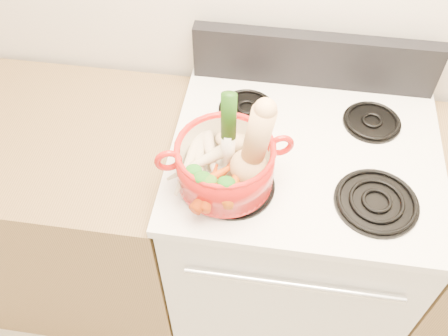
# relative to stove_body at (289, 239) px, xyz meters

# --- Properties ---
(stove_body) EXTENTS (0.76, 0.65, 0.92)m
(stove_body) POSITION_rel_stove_body_xyz_m (0.00, 0.00, 0.00)
(stove_body) COLOR silver
(stove_body) RESTS_ON floor
(cooktop) EXTENTS (0.78, 0.67, 0.03)m
(cooktop) POSITION_rel_stove_body_xyz_m (0.00, 0.00, 0.47)
(cooktop) COLOR white
(cooktop) RESTS_ON stove_body
(control_backsplash) EXTENTS (0.76, 0.05, 0.18)m
(control_backsplash) POSITION_rel_stove_body_xyz_m (0.00, 0.30, 0.58)
(control_backsplash) COLOR black
(control_backsplash) RESTS_ON cooktop
(oven_handle) EXTENTS (0.60, 0.02, 0.02)m
(oven_handle) POSITION_rel_stove_body_xyz_m (0.00, -0.34, 0.32)
(oven_handle) COLOR silver
(oven_handle) RESTS_ON stove_body
(counter_left) EXTENTS (1.36, 0.65, 0.90)m
(counter_left) POSITION_rel_stove_body_xyz_m (-1.07, 0.00, -0.01)
(counter_left) COLOR olive
(counter_left) RESTS_ON floor
(burner_front_left) EXTENTS (0.22, 0.22, 0.02)m
(burner_front_left) POSITION_rel_stove_body_xyz_m (-0.19, -0.16, 0.50)
(burner_front_left) COLOR black
(burner_front_left) RESTS_ON cooktop
(burner_front_right) EXTENTS (0.22, 0.22, 0.02)m
(burner_front_right) POSITION_rel_stove_body_xyz_m (0.19, -0.16, 0.50)
(burner_front_right) COLOR black
(burner_front_right) RESTS_ON cooktop
(burner_back_left) EXTENTS (0.17, 0.17, 0.02)m
(burner_back_left) POSITION_rel_stove_body_xyz_m (-0.19, 0.14, 0.50)
(burner_back_left) COLOR black
(burner_back_left) RESTS_ON cooktop
(burner_back_right) EXTENTS (0.17, 0.17, 0.02)m
(burner_back_right) POSITION_rel_stove_body_xyz_m (0.19, 0.14, 0.50)
(burner_back_right) COLOR black
(burner_back_right) RESTS_ON cooktop
(dutch_oven) EXTENTS (0.33, 0.33, 0.13)m
(dutch_oven) POSITION_rel_stove_body_xyz_m (-0.21, -0.15, 0.57)
(dutch_oven) COLOR #B1130F
(dutch_oven) RESTS_ON burner_front_left
(pot_handle_left) EXTENTS (0.07, 0.04, 0.07)m
(pot_handle_left) POSITION_rel_stove_body_xyz_m (-0.35, -0.20, 0.61)
(pot_handle_left) COLOR #B1130F
(pot_handle_left) RESTS_ON dutch_oven
(pot_handle_right) EXTENTS (0.07, 0.04, 0.07)m
(pot_handle_right) POSITION_rel_stove_body_xyz_m (-0.08, -0.10, 0.61)
(pot_handle_right) COLOR #B1130F
(pot_handle_right) RESTS_ON dutch_oven
(squash) EXTENTS (0.17, 0.15, 0.27)m
(squash) POSITION_rel_stove_body_xyz_m (-0.14, -0.16, 0.66)
(squash) COLOR #E1A773
(squash) RESTS_ON dutch_oven
(leek) EXTENTS (0.04, 0.06, 0.26)m
(leek) POSITION_rel_stove_body_xyz_m (-0.21, -0.12, 0.66)
(leek) COLOR white
(leek) RESTS_ON dutch_oven
(ginger) EXTENTS (0.10, 0.08, 0.05)m
(ginger) POSITION_rel_stove_body_xyz_m (-0.21, -0.06, 0.56)
(ginger) COLOR tan
(ginger) RESTS_ON dutch_oven
(parsnip_0) EXTENTS (0.09, 0.24, 0.06)m
(parsnip_0) POSITION_rel_stove_body_xyz_m (-0.29, -0.14, 0.56)
(parsnip_0) COLOR beige
(parsnip_0) RESTS_ON dutch_oven
(parsnip_1) EXTENTS (0.09, 0.23, 0.07)m
(parsnip_1) POSITION_rel_stove_body_xyz_m (-0.31, -0.14, 0.56)
(parsnip_1) COLOR beige
(parsnip_1) RESTS_ON dutch_oven
(parsnip_2) EXTENTS (0.11, 0.20, 0.06)m
(parsnip_2) POSITION_rel_stove_body_xyz_m (-0.26, -0.11, 0.57)
(parsnip_2) COLOR beige
(parsnip_2) RESTS_ON dutch_oven
(parsnip_3) EXTENTS (0.16, 0.13, 0.05)m
(parsnip_3) POSITION_rel_stove_body_xyz_m (-0.29, -0.17, 0.58)
(parsnip_3) COLOR beige
(parsnip_3) RESTS_ON dutch_oven
(carrot_0) EXTENTS (0.11, 0.18, 0.05)m
(carrot_0) POSITION_rel_stove_body_xyz_m (-0.23, -0.21, 0.55)
(carrot_0) COLOR #BB3509
(carrot_0) RESTS_ON dutch_oven
(carrot_1) EXTENTS (0.04, 0.15, 0.04)m
(carrot_1) POSITION_rel_stove_body_xyz_m (-0.24, -0.22, 0.56)
(carrot_1) COLOR #CB470A
(carrot_1) RESTS_ON dutch_oven
(carrot_2) EXTENTS (0.06, 0.19, 0.05)m
(carrot_2) POSITION_rel_stove_body_xyz_m (-0.18, -0.19, 0.57)
(carrot_2) COLOR #D34B0A
(carrot_2) RESTS_ON dutch_oven
(carrot_3) EXTENTS (0.12, 0.11, 0.04)m
(carrot_3) POSITION_rel_stove_body_xyz_m (-0.23, -0.19, 0.57)
(carrot_3) COLOR #CD480A
(carrot_3) RESTS_ON dutch_oven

